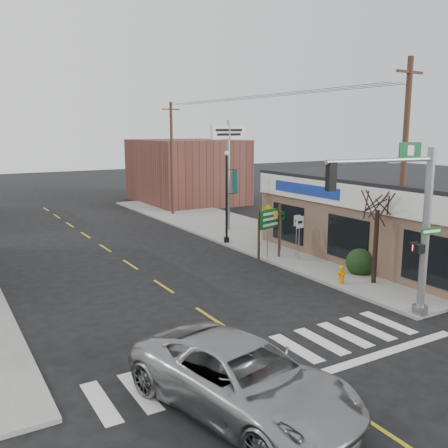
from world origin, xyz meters
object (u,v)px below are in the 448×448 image
traffic_signal_pole (413,216)px  lamp_post (228,190)px  guide_sign (270,224)px  dance_center_sign (228,148)px  utility_pole_far (172,157)px  bare_tree (378,197)px  suv (242,378)px  utility_pole_near (403,171)px  fire_hydrant (342,274)px

traffic_signal_pole → lamp_post: size_ratio=1.15×
guide_sign → dance_center_sign: bearing=57.8°
utility_pole_far → traffic_signal_pole: bearing=-100.8°
traffic_signal_pole → dance_center_sign: size_ratio=0.86×
utility_pole_far → lamp_post: bearing=-103.5°
bare_tree → lamp_post: bearing=97.9°
lamp_post → bare_tree: lamp_post is taller
traffic_signal_pole → suv: bearing=-161.2°
guide_sign → dance_center_sign: dance_center_sign is taller
suv → lamp_post: 17.44m
guide_sign → utility_pole_near: bearing=-85.3°
utility_pole_near → utility_pole_far: (-0.81, 20.76, -0.42)m
bare_tree → utility_pole_far: utility_pole_far is taller
suv → utility_pole_far: utility_pole_far is taller
traffic_signal_pole → guide_sign: size_ratio=2.21×
guide_sign → traffic_signal_pole: bearing=-110.6°
guide_sign → lamp_post: bearing=72.6°
guide_sign → fire_hydrant: bearing=-104.6°
lamp_post → utility_pole_far: (1.45, 10.59, 1.28)m
utility_pole_near → fire_hydrant: bearing=150.6°
traffic_signal_pole → utility_pole_near: size_ratio=0.65×
utility_pole_far → bare_tree: bearing=-95.9°
bare_tree → utility_pole_near: bearing=-24.5°
suv → dance_center_sign: 21.63m
suv → traffic_signal_pole: (7.90, 1.85, 2.86)m
dance_center_sign → bare_tree: dance_center_sign is taller
traffic_signal_pole → utility_pole_far: 23.85m
guide_sign → utility_pole_far: bearing=67.6°
lamp_post → fire_hydrant: bearing=-71.0°
dance_center_sign → fire_hydrant: bearing=-118.9°
fire_hydrant → dance_center_sign: dance_center_sign is taller
fire_hydrant → guide_sign: bearing=91.9°
traffic_signal_pole → dance_center_sign: bearing=86.3°
guide_sign → lamp_post: lamp_post is taller
guide_sign → bare_tree: size_ratio=0.58×
utility_pole_near → utility_pole_far: size_ratio=1.10×
guide_sign → utility_pole_far: 15.08m
suv → guide_sign: guide_sign is taller
traffic_signal_pole → lamp_post: (0.69, 13.15, -0.54)m
dance_center_sign → lamp_post: bearing=-141.8°
lamp_post → bare_tree: (1.36, -9.76, 0.65)m
traffic_signal_pole → utility_pole_far: utility_pole_far is taller
guide_sign → utility_pole_far: (1.51, 14.78, 2.55)m
traffic_signal_pole → bare_tree: bearing=64.5°
bare_tree → suv: bearing=-152.3°
bare_tree → utility_pole_near: size_ratio=0.51×
traffic_signal_pole → utility_pole_near: utility_pole_near is taller
guide_sign → utility_pole_far: size_ratio=0.32×
bare_tree → utility_pole_far: 20.36m
traffic_signal_pole → guide_sign: bearing=91.6°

